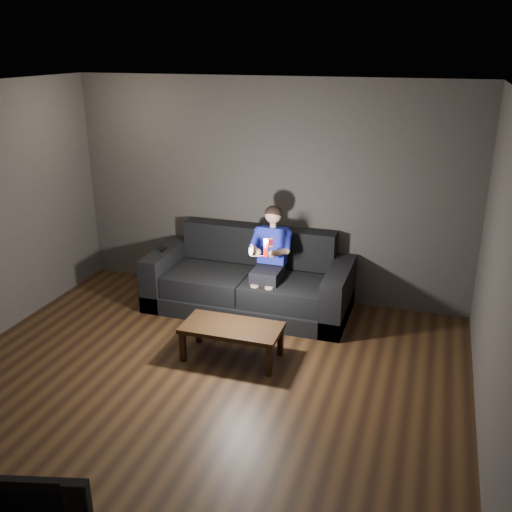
% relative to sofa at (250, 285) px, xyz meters
% --- Properties ---
extents(floor, '(5.00, 5.00, 0.00)m').
position_rel_sofa_xyz_m(floor, '(0.07, -1.97, -0.30)').
color(floor, black).
rests_on(floor, ground).
extents(back_wall, '(5.00, 0.04, 2.70)m').
position_rel_sofa_xyz_m(back_wall, '(0.07, 0.53, 1.05)').
color(back_wall, '#383331').
rests_on(back_wall, ground).
extents(right_wall, '(0.04, 5.00, 2.70)m').
position_rel_sofa_xyz_m(right_wall, '(2.57, -1.97, 1.05)').
color(right_wall, '#383331').
rests_on(right_wall, ground).
extents(ceiling, '(5.00, 5.00, 0.02)m').
position_rel_sofa_xyz_m(ceiling, '(0.07, -1.97, 2.40)').
color(ceiling, silver).
rests_on(ceiling, back_wall).
extents(sofa, '(2.42, 1.04, 0.93)m').
position_rel_sofa_xyz_m(sofa, '(0.00, 0.00, 0.00)').
color(sofa, black).
rests_on(sofa, floor).
extents(child, '(0.48, 0.59, 1.18)m').
position_rel_sofa_xyz_m(child, '(0.27, -0.07, 0.47)').
color(child, black).
rests_on(child, sofa).
extents(wii_remote_red, '(0.05, 0.08, 0.20)m').
position_rel_sofa_xyz_m(wii_remote_red, '(0.37, -0.52, 0.69)').
color(wii_remote_red, '#C10800').
rests_on(wii_remote_red, child).
extents(nunchuk_white, '(0.06, 0.09, 0.14)m').
position_rel_sofa_xyz_m(nunchuk_white, '(0.19, -0.52, 0.64)').
color(nunchuk_white, white).
rests_on(nunchuk_white, child).
extents(wii_remote_black, '(0.06, 0.16, 0.03)m').
position_rel_sofa_xyz_m(wii_remote_black, '(-1.09, -0.09, 0.37)').
color(wii_remote_black, black).
rests_on(wii_remote_black, sofa).
extents(coffee_table, '(1.01, 0.51, 0.37)m').
position_rel_sofa_xyz_m(coffee_table, '(0.21, -1.19, 0.01)').
color(coffee_table, black).
rests_on(coffee_table, floor).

